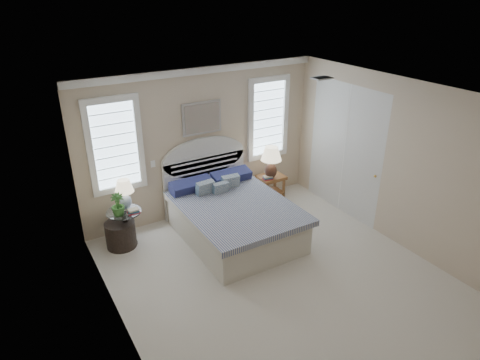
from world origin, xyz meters
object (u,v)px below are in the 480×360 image
at_px(floor_pot, 121,234).
at_px(lamp_left, 124,191).
at_px(side_table_left, 125,224).
at_px(lamp_right, 271,159).
at_px(bed, 231,214).
at_px(nightstand_right, 271,183).

xyz_separation_m(floor_pot, lamp_left, (0.17, 0.10, 0.71)).
relative_size(side_table_left, lamp_right, 0.98).
bearing_deg(lamp_right, lamp_left, 178.79).
xyz_separation_m(bed, nightstand_right, (1.30, 0.69, 0.00)).
distance_m(side_table_left, floor_pot, 0.19).
height_order(lamp_left, lamp_right, lamp_right).
distance_m(side_table_left, nightstand_right, 2.95).
relative_size(bed, floor_pot, 4.66).
xyz_separation_m(lamp_left, lamp_right, (2.81, -0.06, -0.01)).
bearing_deg(nightstand_right, floor_pot, -178.21).
height_order(bed, nightstand_right, bed).
height_order(nightstand_right, floor_pot, nightstand_right).
height_order(bed, lamp_right, bed).
bearing_deg(lamp_right, nightstand_right, 44.21).
bearing_deg(nightstand_right, lamp_right, -135.79).
bearing_deg(lamp_left, floor_pot, -150.49).
distance_m(bed, nightstand_right, 1.47).
bearing_deg(side_table_left, bed, -19.74).
xyz_separation_m(nightstand_right, lamp_right, (-0.06, -0.06, 0.54)).
bearing_deg(lamp_left, side_table_left, -127.37).
xyz_separation_m(bed, floor_pot, (-1.74, 0.60, -0.16)).
relative_size(nightstand_right, lamp_right, 0.83).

